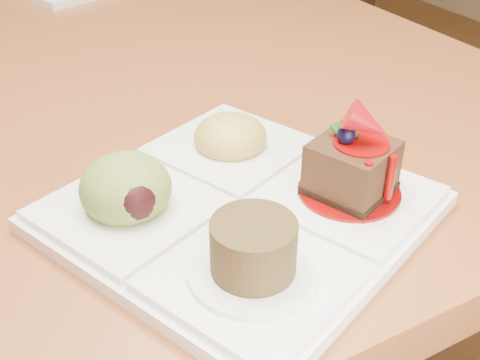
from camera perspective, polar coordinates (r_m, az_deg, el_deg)
ground at (r=1.49m, az=-16.46°, el=-12.23°), size 6.00×6.00×0.00m
chair_right at (r=1.52m, az=3.83°, el=13.88°), size 0.44×0.44×0.94m
sampler_plate at (r=0.45m, az=-0.48°, el=-1.58°), size 0.32×0.32×0.10m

